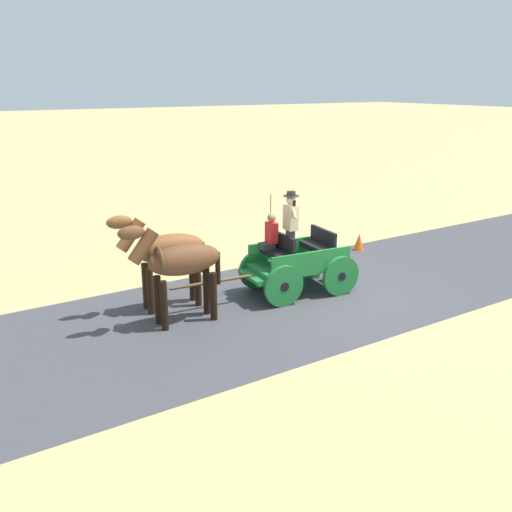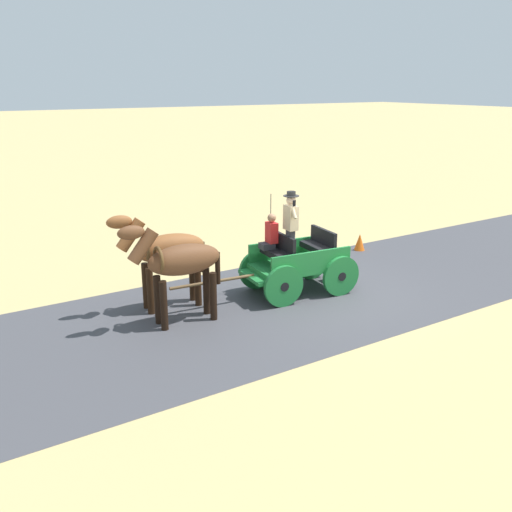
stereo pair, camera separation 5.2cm
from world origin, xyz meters
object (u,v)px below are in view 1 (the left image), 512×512
Objects in this scene: horse_off_side at (165,251)px; horse_drawn_carriage at (296,260)px; traffic_cone at (359,242)px; horse_near_side at (179,263)px.

horse_drawn_carriage is at bearing -104.22° from horse_off_side.
horse_off_side is 6.86m from traffic_cone.
horse_drawn_carriage reaches higher than horse_off_side.
traffic_cone is at bearing -80.76° from horse_off_side.
horse_near_side is 0.91m from horse_off_side.
horse_drawn_carriage reaches higher than horse_near_side.
traffic_cone is (1.84, -3.72, -0.57)m from horse_drawn_carriage.
horse_near_side is at bearing 92.95° from horse_drawn_carriage.
horse_near_side reaches higher than traffic_cone.
horse_off_side reaches higher than traffic_cone.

